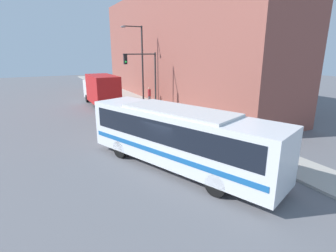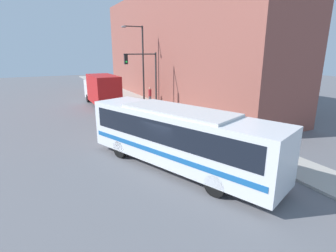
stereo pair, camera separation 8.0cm
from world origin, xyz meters
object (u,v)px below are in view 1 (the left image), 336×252
city_bus (178,135)px  traffic_light_pole (145,71)px  delivery_truck (101,89)px  fire_hydrant (220,133)px  street_lamp (140,59)px  pedestrian_near_corner (149,95)px

city_bus → traffic_light_pole: (3.74, 13.02, 2.13)m
delivery_truck → fire_hydrant: bearing=-75.1°
fire_hydrant → street_lamp: 14.61m
delivery_truck → city_bus: bearing=-91.9°
delivery_truck → fire_hydrant: size_ratio=11.03×
fire_hydrant → traffic_light_pole: bearing=95.2°
delivery_truck → street_lamp: bearing=-19.8°
fire_hydrant → street_lamp: (-0.02, 13.92, 4.43)m
city_bus → fire_hydrant: city_bus is taller
fire_hydrant → traffic_light_pole: traffic_light_pole is taller
delivery_truck → fire_hydrant: (4.10, -15.39, -1.32)m
city_bus → delivery_truck: bearing=67.3°
pedestrian_near_corner → fire_hydrant: bearing=-92.8°
street_lamp → delivery_truck: bearing=160.2°
city_bus → fire_hydrant: 5.51m
fire_hydrant → pedestrian_near_corner: bearing=87.2°
delivery_truck → pedestrian_near_corner: (4.74, -2.25, -0.73)m
delivery_truck → fire_hydrant: 15.98m
traffic_light_pole → street_lamp: 3.75m
street_lamp → pedestrian_near_corner: bearing=-49.6°
traffic_light_pole → pedestrian_near_corner: (1.59, 2.71, -2.84)m
city_bus → fire_hydrant: (4.69, 2.58, -1.30)m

